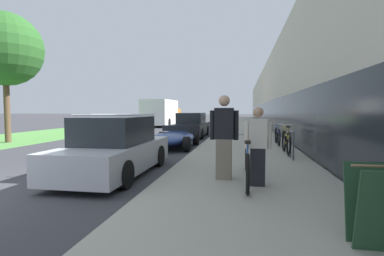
% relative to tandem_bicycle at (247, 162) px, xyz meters
% --- Properties ---
extents(sidewalk_slab, '(3.82, 70.00, 0.15)m').
position_rel_tandem_bicycle_xyz_m(sidewalk_slab, '(0.02, 18.78, -0.47)').
color(sidewalk_slab, '#A39E8E').
rests_on(sidewalk_slab, ground).
extents(storefront_facade, '(10.01, 70.00, 6.07)m').
position_rel_tandem_bicycle_xyz_m(storefront_facade, '(6.96, 26.78, 2.49)').
color(storefront_facade, beige).
rests_on(storefront_facade, ground).
extents(lawn_strip, '(5.91, 70.00, 0.03)m').
position_rel_tandem_bicycle_xyz_m(lawn_strip, '(-12.83, 22.78, -0.53)').
color(lawn_strip, '#518E42').
rests_on(lawn_strip, ground).
extents(tandem_bicycle, '(0.52, 2.83, 0.92)m').
position_rel_tandem_bicycle_xyz_m(tandem_bicycle, '(0.00, 0.00, 0.00)').
color(tandem_bicycle, black).
rests_on(tandem_bicycle, sidewalk_slab).
extents(person_rider, '(0.52, 0.20, 1.54)m').
position_rel_tandem_bicycle_xyz_m(person_rider, '(0.20, -0.37, 0.38)').
color(person_rider, black).
rests_on(person_rider, sidewalk_slab).
extents(person_bystander, '(0.61, 0.24, 1.79)m').
position_rel_tandem_bicycle_xyz_m(person_bystander, '(-0.49, 0.08, 0.51)').
color(person_bystander, '#756B5B').
rests_on(person_bystander, sidewalk_slab).
extents(bike_rack_hoop, '(0.05, 0.60, 0.84)m').
position_rel_tandem_bicycle_xyz_m(bike_rack_hoop, '(1.37, 3.07, 0.12)').
color(bike_rack_hoop, '#4C4C51').
rests_on(bike_rack_hoop, sidewalk_slab).
extents(cruiser_bike_nearest, '(0.52, 1.90, 0.97)m').
position_rel_tandem_bicycle_xyz_m(cruiser_bike_nearest, '(1.35, 4.16, 0.02)').
color(cruiser_bike_nearest, black).
rests_on(cruiser_bike_nearest, sidewalk_slab).
extents(cruiser_bike_middle, '(0.52, 1.79, 0.90)m').
position_rel_tandem_bicycle_xyz_m(cruiser_bike_middle, '(1.35, 6.77, -0.01)').
color(cruiser_bike_middle, black).
rests_on(cruiser_bike_middle, sidewalk_slab).
extents(sandwich_board_sign, '(0.56, 0.56, 0.90)m').
position_rel_tandem_bicycle_xyz_m(sandwich_board_sign, '(1.35, -2.84, 0.06)').
color(sandwich_board_sign, '#23472D').
rests_on(sandwich_board_sign, sidewalk_slab).
extents(parked_sedan_curbside, '(1.77, 4.21, 1.53)m').
position_rel_tandem_bicycle_xyz_m(parked_sedan_curbside, '(-3.26, 0.76, 0.11)').
color(parked_sedan_curbside, silver).
rests_on(parked_sedan_curbside, ground).
extents(vintage_roadster_curbside, '(1.86, 4.08, 0.94)m').
position_rel_tandem_bicycle_xyz_m(vintage_roadster_curbside, '(-3.07, 6.25, -0.14)').
color(vintage_roadster_curbside, navy).
rests_on(vintage_roadster_curbside, ground).
extents(parked_sedan_far, '(1.77, 4.56, 1.45)m').
position_rel_tandem_bicycle_xyz_m(parked_sedan_far, '(-3.17, 11.47, 0.11)').
color(parked_sedan_far, black).
rests_on(parked_sedan_far, ground).
extents(moving_truck, '(2.49, 7.17, 2.59)m').
position_rel_tandem_bicycle_xyz_m(moving_truck, '(-8.10, 22.54, 0.78)').
color(moving_truck, orange).
rests_on(moving_truck, ground).
extents(street_tree_near, '(3.54, 3.54, 6.35)m').
position_rel_tandem_bicycle_xyz_m(street_tree_near, '(-11.53, 6.67, 4.02)').
color(street_tree_near, brown).
rests_on(street_tree_near, ground).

